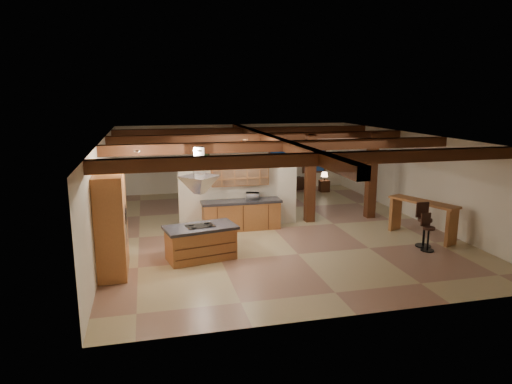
% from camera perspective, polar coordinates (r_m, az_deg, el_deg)
% --- Properties ---
extents(ground, '(12.00, 12.00, 0.00)m').
position_cam_1_polar(ground, '(14.54, 2.13, -4.53)').
color(ground, tan).
rests_on(ground, ground).
extents(room_walls, '(12.00, 12.00, 12.00)m').
position_cam_1_polar(room_walls, '(14.13, 2.18, 2.41)').
color(room_walls, silver).
rests_on(room_walls, ground).
extents(ceiling_beams, '(10.00, 12.00, 0.28)m').
position_cam_1_polar(ceiling_beams, '(14.00, 2.22, 6.36)').
color(ceiling_beams, '#422610').
rests_on(ceiling_beams, room_walls).
extents(timber_posts, '(2.50, 0.30, 2.90)m').
position_cam_1_polar(timber_posts, '(15.45, 10.65, 2.98)').
color(timber_posts, '#422610').
rests_on(timber_posts, ground).
extents(partition_wall, '(3.80, 0.18, 2.20)m').
position_cam_1_polar(partition_wall, '(14.51, -2.18, -0.08)').
color(partition_wall, silver).
rests_on(partition_wall, ground).
extents(pantry_cabinet, '(0.67, 1.60, 2.40)m').
position_cam_1_polar(pantry_cabinet, '(11.24, -17.59, -3.75)').
color(pantry_cabinet, '#A16234').
rests_on(pantry_cabinet, ground).
extents(back_counter, '(2.50, 0.66, 0.94)m').
position_cam_1_polar(back_counter, '(14.28, -1.85, -2.85)').
color(back_counter, '#A16234').
rests_on(back_counter, ground).
extents(upper_display_cabinet, '(1.80, 0.36, 0.95)m').
position_cam_1_polar(upper_display_cabinet, '(14.18, -2.05, 2.73)').
color(upper_display_cabinet, '#A16234').
rests_on(upper_display_cabinet, partition_wall).
extents(range_hood, '(1.10, 1.10, 1.40)m').
position_cam_1_polar(range_hood, '(11.50, -7.08, 0.08)').
color(range_hood, silver).
rests_on(range_hood, room_walls).
extents(back_windows, '(2.70, 0.07, 1.70)m').
position_cam_1_polar(back_windows, '(20.60, 5.22, 4.65)').
color(back_windows, '#422610').
rests_on(back_windows, room_walls).
extents(framed_art, '(0.65, 0.05, 0.85)m').
position_cam_1_polar(framed_art, '(19.63, -6.79, 4.83)').
color(framed_art, '#422610').
rests_on(framed_art, room_walls).
extents(recessed_cans, '(3.16, 2.46, 0.03)m').
position_cam_1_polar(recessed_cans, '(11.61, -7.32, 5.63)').
color(recessed_cans, silver).
rests_on(recessed_cans, room_walls).
extents(kitchen_island, '(1.95, 1.29, 0.89)m').
position_cam_1_polar(kitchen_island, '(11.85, -6.91, -6.25)').
color(kitchen_island, '#A16234').
rests_on(kitchen_island, ground).
extents(dining_table, '(2.13, 1.33, 0.71)m').
position_cam_1_polar(dining_table, '(17.09, -2.08, -0.76)').
color(dining_table, '#3E1C0F').
rests_on(dining_table, ground).
extents(sofa, '(2.15, 1.46, 0.58)m').
position_cam_1_polar(sofa, '(20.17, 3.66, 1.04)').
color(sofa, black).
rests_on(sofa, ground).
extents(microwave, '(0.47, 0.39, 0.22)m').
position_cam_1_polar(microwave, '(14.22, -0.42, -0.52)').
color(microwave, silver).
rests_on(microwave, back_counter).
extents(bar_counter, '(1.29, 2.14, 1.10)m').
position_cam_1_polar(bar_counter, '(14.29, 20.09, -2.47)').
color(bar_counter, '#A16234').
rests_on(bar_counter, ground).
extents(side_table, '(0.42, 0.42, 0.50)m').
position_cam_1_polar(side_table, '(20.11, 8.52, 0.76)').
color(side_table, '#422610').
rests_on(side_table, ground).
extents(table_lamp, '(0.31, 0.31, 0.36)m').
position_cam_1_polar(table_lamp, '(20.02, 8.56, 2.18)').
color(table_lamp, black).
rests_on(table_lamp, side_table).
extents(bar_stool_a, '(0.43, 0.43, 1.23)m').
position_cam_1_polar(bar_stool_a, '(13.50, 20.24, -3.85)').
color(bar_stool_a, black).
rests_on(bar_stool_a, ground).
extents(bar_stool_b, '(0.36, 0.36, 1.02)m').
position_cam_1_polar(bar_stool_b, '(13.20, 20.67, -4.72)').
color(bar_stool_b, black).
rests_on(bar_stool_b, ground).
extents(dining_chairs, '(1.82, 1.82, 1.16)m').
position_cam_1_polar(dining_chairs, '(17.03, -2.08, 0.02)').
color(dining_chairs, '#422610').
rests_on(dining_chairs, ground).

